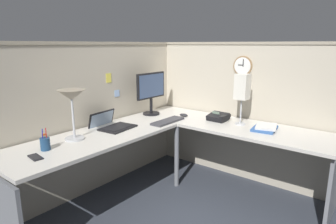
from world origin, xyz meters
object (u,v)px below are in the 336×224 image
object	(u,v)px
keyboard	(168,121)
desk_lamp_dome	(72,99)
pen_cup	(45,144)
cell_phone	(35,157)
computer_mouse	(184,115)
laptop	(111,125)
wall_clock	(243,66)
book_stack	(265,128)
desk_lamp_paper	(242,88)
office_phone	(219,117)
monitor	(151,90)

from	to	relation	value
keyboard	desk_lamp_dome	xyz separation A→B (m)	(-0.97, 0.29, 0.35)
pen_cup	cell_phone	world-z (taller)	pen_cup
computer_mouse	pen_cup	xyz separation A→B (m)	(-1.59, 0.23, 0.04)
laptop	desk_lamp_dome	bearing A→B (deg)	-174.19
wall_clock	book_stack	bearing A→B (deg)	-127.54
desk_lamp_paper	pen_cup	bearing A→B (deg)	151.83
desk_lamp_dome	pen_cup	size ratio (longest dim) A/B	2.47
office_phone	laptop	bearing A→B (deg)	140.89
cell_phone	desk_lamp_dome	bearing A→B (deg)	25.59
book_stack	desk_lamp_paper	bearing A→B (deg)	83.44
cell_phone	desk_lamp_paper	bearing A→B (deg)	-16.46
pen_cup	office_phone	bearing A→B (deg)	-21.09
monitor	laptop	distance (m)	0.72
monitor	desk_lamp_dome	xyz separation A→B (m)	(-1.13, -0.09, 0.07)
computer_mouse	desk_lamp_paper	xyz separation A→B (m)	(0.09, -0.66, 0.37)
office_phone	cell_phone	bearing A→B (deg)	163.08
keyboard	wall_clock	distance (m)	1.04
laptop	pen_cup	xyz separation A→B (m)	(-0.76, -0.10, 0.03)
keyboard	book_stack	size ratio (longest dim) A/B	1.35
monitor	wall_clock	xyz separation A→B (m)	(0.53, -0.90, 0.30)
computer_mouse	wall_clock	size ratio (longest dim) A/B	0.47
laptop	desk_lamp_dome	size ratio (longest dim) A/B	0.93
desk_lamp_paper	wall_clock	world-z (taller)	wall_clock
desk_lamp_dome	desk_lamp_paper	bearing A→B (deg)	-34.58
monitor	office_phone	size ratio (longest dim) A/B	2.35
book_stack	wall_clock	world-z (taller)	wall_clock
computer_mouse	office_phone	size ratio (longest dim) A/B	0.49
pen_cup	office_phone	distance (m)	1.79
laptop	desk_lamp_dome	distance (m)	0.57
keyboard	pen_cup	xyz separation A→B (m)	(-1.27, 0.24, 0.04)
computer_mouse	pen_cup	bearing A→B (deg)	171.67
cell_phone	wall_clock	distance (m)	2.28
pen_cup	office_phone	xyz separation A→B (m)	(1.67, -0.64, -0.02)
office_phone	book_stack	bearing A→B (deg)	-92.93
keyboard	pen_cup	bearing A→B (deg)	168.82
wall_clock	desk_lamp_paper	bearing A→B (deg)	-155.12
keyboard	book_stack	xyz separation A→B (m)	(0.37, -0.93, 0.01)
laptop	cell_phone	bearing A→B (deg)	-168.01
monitor	laptop	world-z (taller)	monitor
laptop	computer_mouse	xyz separation A→B (m)	(0.83, -0.33, -0.01)
office_phone	desk_lamp_dome	bearing A→B (deg)	153.12
keyboard	office_phone	world-z (taller)	office_phone
keyboard	desk_lamp_paper	size ratio (longest dim) A/B	0.81
laptop	wall_clock	size ratio (longest dim) A/B	1.88
computer_mouse	cell_phone	xyz separation A→B (m)	(-1.72, 0.14, -0.01)
desk_lamp_dome	wall_clock	world-z (taller)	wall_clock
monitor	cell_phone	xyz separation A→B (m)	(-1.57, -0.23, -0.29)
keyboard	office_phone	size ratio (longest dim) A/B	2.02
laptop	wall_clock	world-z (taller)	wall_clock
monitor	keyboard	xyz separation A→B (m)	(-0.16, -0.38, -0.28)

